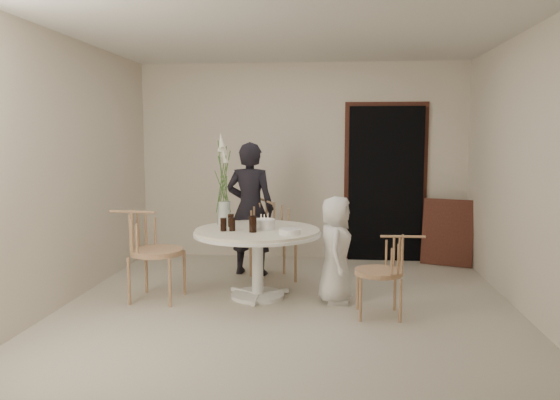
# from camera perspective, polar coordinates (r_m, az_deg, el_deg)

# --- Properties ---
(ground) EXTENTS (4.50, 4.50, 0.00)m
(ground) POSITION_cam_1_polar(r_m,az_deg,el_deg) (5.60, 0.92, -10.93)
(ground) COLOR beige
(ground) RESTS_ON ground
(room_shell) EXTENTS (4.50, 4.50, 4.50)m
(room_shell) POSITION_cam_1_polar(r_m,az_deg,el_deg) (5.34, 0.95, 5.89)
(room_shell) COLOR silver
(room_shell) RESTS_ON ground
(doorway) EXTENTS (1.00, 0.10, 2.10)m
(doorway) POSITION_cam_1_polar(r_m,az_deg,el_deg) (7.58, 10.96, 1.65)
(doorway) COLOR black
(doorway) RESTS_ON ground
(door_trim) EXTENTS (1.12, 0.03, 2.22)m
(door_trim) POSITION_cam_1_polar(r_m,az_deg,el_deg) (7.61, 10.95, 2.12)
(door_trim) COLOR #57291E
(door_trim) RESTS_ON ground
(table) EXTENTS (1.33, 1.33, 0.73)m
(table) POSITION_cam_1_polar(r_m,az_deg,el_deg) (5.73, -2.37, -4.18)
(table) COLOR white
(table) RESTS_ON ground
(picture_frame) EXTENTS (0.69, 0.42, 0.87)m
(picture_frame) POSITION_cam_1_polar(r_m,az_deg,el_deg) (7.54, 17.11, -3.25)
(picture_frame) COLOR #57291E
(picture_frame) RESTS_ON ground
(chair_far) EXTENTS (0.65, 0.67, 0.93)m
(chair_far) POSITION_cam_1_polar(r_m,az_deg,el_deg) (6.57, -1.11, -2.91)
(chair_far) COLOR tan
(chair_far) RESTS_ON ground
(chair_right) EXTENTS (0.48, 0.45, 0.78)m
(chair_right) POSITION_cam_1_polar(r_m,az_deg,el_deg) (5.24, 11.50, -6.53)
(chair_right) COLOR tan
(chair_right) RESTS_ON ground
(chair_left) EXTENTS (0.59, 0.55, 0.94)m
(chair_left) POSITION_cam_1_polar(r_m,az_deg,el_deg) (5.83, -13.97, -4.26)
(chair_left) COLOR tan
(chair_left) RESTS_ON ground
(girl) EXTENTS (0.64, 0.47, 1.63)m
(girl) POSITION_cam_1_polar(r_m,az_deg,el_deg) (6.68, -3.14, -0.92)
(girl) COLOR black
(girl) RESTS_ON ground
(boy) EXTENTS (0.37, 0.55, 1.09)m
(boy) POSITION_cam_1_polar(r_m,az_deg,el_deg) (5.59, 5.84, -5.20)
(boy) COLOR white
(boy) RESTS_ON ground
(birthday_cake) EXTENTS (0.22, 0.22, 0.16)m
(birthday_cake) POSITION_cam_1_polar(r_m,az_deg,el_deg) (5.68, -1.66, -2.54)
(birthday_cake) COLOR white
(birthday_cake) RESTS_ON table
(cola_tumbler_a) EXTENTS (0.07, 0.07, 0.14)m
(cola_tumbler_a) POSITION_cam_1_polar(r_m,az_deg,el_deg) (5.60, -5.93, -2.56)
(cola_tumbler_a) COLOR black
(cola_tumbler_a) RESTS_ON table
(cola_tumbler_b) EXTENTS (0.10, 0.10, 0.17)m
(cola_tumbler_b) POSITION_cam_1_polar(r_m,az_deg,el_deg) (5.51, -2.85, -2.53)
(cola_tumbler_b) COLOR black
(cola_tumbler_b) RESTS_ON table
(cola_tumbler_c) EXTENTS (0.06, 0.06, 0.14)m
(cola_tumbler_c) POSITION_cam_1_polar(r_m,az_deg,el_deg) (5.60, -5.01, -2.56)
(cola_tumbler_c) COLOR black
(cola_tumbler_c) RESTS_ON table
(cola_tumbler_d) EXTENTS (0.07, 0.07, 0.14)m
(cola_tumbler_d) POSITION_cam_1_polar(r_m,az_deg,el_deg) (5.87, -5.16, -2.14)
(cola_tumbler_d) COLOR black
(cola_tumbler_d) RESTS_ON table
(plate_stack) EXTENTS (0.27, 0.27, 0.05)m
(plate_stack) POSITION_cam_1_polar(r_m,az_deg,el_deg) (5.39, 1.03, -3.31)
(plate_stack) COLOR white
(plate_stack) RESTS_ON table
(flower_vase) EXTENTS (0.14, 0.14, 1.01)m
(flower_vase) POSITION_cam_1_polar(r_m,az_deg,el_deg) (6.00, -5.91, 1.42)
(flower_vase) COLOR silver
(flower_vase) RESTS_ON table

